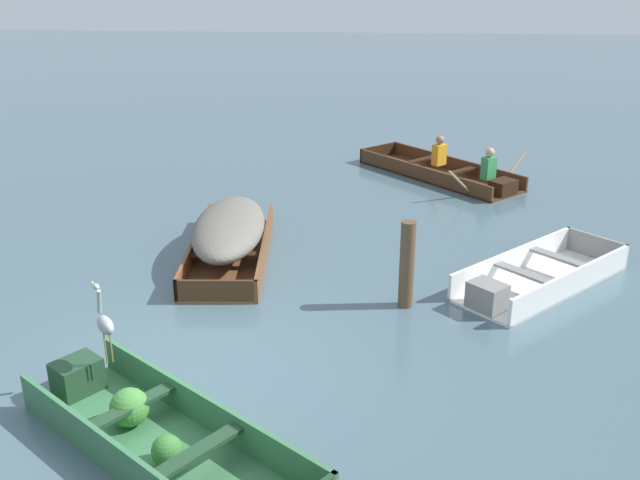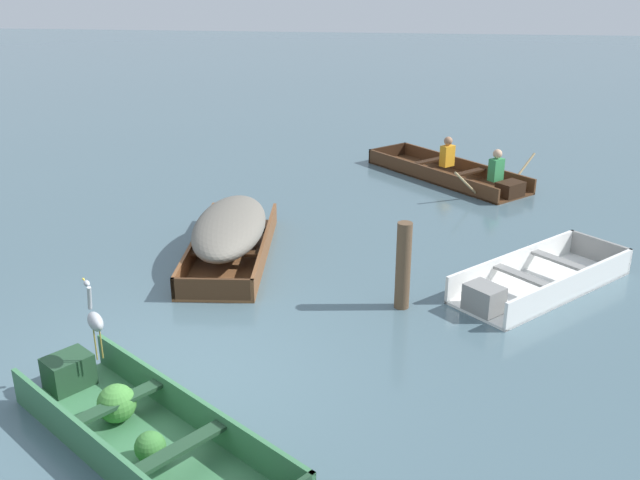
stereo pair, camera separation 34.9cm
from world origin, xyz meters
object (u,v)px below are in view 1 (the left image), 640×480
object	(u,v)px
skiff_wooden_brown_near_moored	(230,231)
skiff_white_mid_moored	(536,278)
heron_on_dinghy	(105,322)
mooring_post	(407,265)
rowboat_dark_varnish_with_crew	(446,171)
dinghy_green_foreground	(152,432)

from	to	relation	value
skiff_wooden_brown_near_moored	skiff_white_mid_moored	world-z (taller)	skiff_wooden_brown_near_moored
heron_on_dinghy	mooring_post	xyz separation A→B (m)	(3.14, 2.42, -0.29)
heron_on_dinghy	mooring_post	bearing A→B (deg)	37.65
skiff_white_mid_moored	skiff_wooden_brown_near_moored	bearing A→B (deg)	170.99
skiff_wooden_brown_near_moored	mooring_post	xyz separation A→B (m)	(2.67, -1.45, 0.17)
skiff_wooden_brown_near_moored	rowboat_dark_varnish_with_crew	size ratio (longest dim) A/B	0.93
skiff_white_mid_moored	heron_on_dinghy	bearing A→B (deg)	-147.73
heron_on_dinghy	mooring_post	distance (m)	3.97
mooring_post	skiff_white_mid_moored	bearing A→B (deg)	21.50
dinghy_green_foreground	mooring_post	distance (m)	4.05
skiff_wooden_brown_near_moored	heron_on_dinghy	bearing A→B (deg)	-96.90
skiff_white_mid_moored	heron_on_dinghy	xyz separation A→B (m)	(-4.99, -3.15, 0.75)
rowboat_dark_varnish_with_crew	mooring_post	bearing A→B (deg)	-99.46
rowboat_dark_varnish_with_crew	heron_on_dinghy	distance (m)	9.45
dinghy_green_foreground	skiff_white_mid_moored	bearing A→B (deg)	42.09
rowboat_dark_varnish_with_crew	mooring_post	distance (m)	6.14
dinghy_green_foreground	mooring_post	world-z (taller)	mooring_post
dinghy_green_foreground	rowboat_dark_varnish_with_crew	bearing A→B (deg)	69.31
rowboat_dark_varnish_with_crew	mooring_post	xyz separation A→B (m)	(-1.01, -6.04, 0.44)
dinghy_green_foreground	skiff_white_mid_moored	distance (m)	5.83
rowboat_dark_varnish_with_crew	heron_on_dinghy	xyz separation A→B (m)	(-4.14, -8.46, 0.73)
dinghy_green_foreground	rowboat_dark_varnish_with_crew	size ratio (longest dim) A/B	0.94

